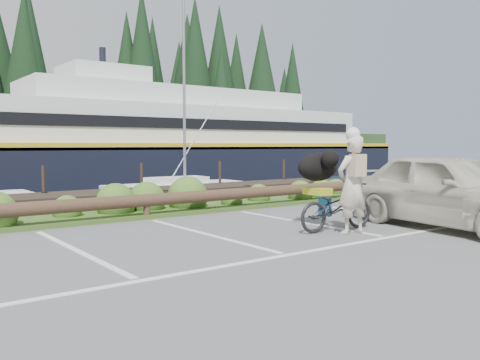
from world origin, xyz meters
name	(u,v)px	position (x,y,z in m)	size (l,w,h in m)	color
ground	(271,251)	(0.00, 0.00, 0.00)	(72.00, 72.00, 0.00)	#525254
vegetation_strip	(134,214)	(0.00, 5.30, 0.05)	(34.00, 1.60, 0.10)	#3D5B21
log_rail	(147,219)	(0.00, 4.60, 0.00)	(32.00, 0.30, 0.60)	#443021
bicycle	(337,207)	(2.40, 0.75, 0.50)	(0.66, 1.89, 0.99)	black
cyclist	(352,185)	(2.36, 0.31, 0.98)	(0.72, 0.47, 1.97)	beige
dog	(318,167)	(2.45, 1.35, 1.30)	(1.08, 0.53, 0.62)	black
parked_car	(452,190)	(4.56, -0.53, 0.82)	(1.93, 4.80, 1.64)	beige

